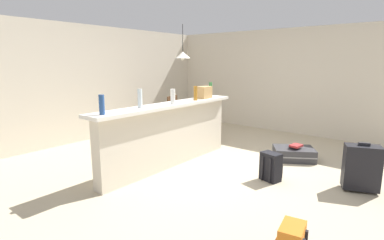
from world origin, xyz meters
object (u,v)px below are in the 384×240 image
(dining_chair_far_side, at_px, (169,113))
(book_stack, at_px, (295,146))
(dining_table, at_px, (184,110))
(bottle_blue, at_px, (102,105))
(bottle_clear, at_px, (140,98))
(bottle_amber, at_px, (195,93))
(suitcase_flat_charcoal, at_px, (294,154))
(bottle_green, at_px, (211,89))
(backpack_black, at_px, (271,167))
(dining_chair_near_partition, at_px, (201,119))
(bottle_white, at_px, (173,97))
(suitcase_upright_black, at_px, (362,167))
(pendant_lamp, at_px, (183,55))
(grocery_bag, at_px, (204,92))

(dining_chair_far_side, relative_size, book_stack, 2.93)
(dining_table, bearing_deg, bottle_blue, -159.84)
(bottle_clear, bearing_deg, bottle_amber, -4.22)
(bottle_amber, xyz_separation_m, dining_table, (0.96, 1.08, -0.53))
(suitcase_flat_charcoal, bearing_deg, bottle_green, 101.19)
(bottle_green, distance_m, backpack_black, 2.11)
(backpack_black, bearing_deg, dining_chair_near_partition, 63.21)
(dining_table, bearing_deg, book_stack, -89.00)
(dining_chair_far_side, distance_m, suitcase_flat_charcoal, 3.07)
(suitcase_flat_charcoal, bearing_deg, bottle_white, 138.38)
(bottle_green, xyz_separation_m, suitcase_upright_black, (-0.40, -2.76, -0.86))
(bottle_clear, xyz_separation_m, dining_chair_far_side, (2.21, 1.51, -0.67))
(backpack_black, bearing_deg, pendant_lamp, 67.97)
(bottle_green, bearing_deg, bottle_blue, -177.36)
(bottle_white, relative_size, book_stack, 0.77)
(dining_chair_far_side, bearing_deg, dining_chair_near_partition, -94.91)
(bottle_amber, height_order, pendant_lamp, pendant_lamp)
(pendant_lamp, bearing_deg, backpack_black, -112.03)
(grocery_bag, relative_size, suitcase_flat_charcoal, 0.30)
(bottle_clear, bearing_deg, dining_table, 24.80)
(grocery_bag, bearing_deg, bottle_clear, 178.91)
(bottle_blue, relative_size, suitcase_flat_charcoal, 0.29)
(bottle_green, relative_size, backpack_black, 0.65)
(bottle_clear, bearing_deg, suitcase_flat_charcoal, -34.77)
(dining_table, bearing_deg, backpack_black, -112.76)
(dining_chair_far_side, relative_size, suitcase_upright_black, 1.39)
(dining_chair_near_partition, xyz_separation_m, suitcase_flat_charcoal, (0.07, -2.02, -0.41))
(bottle_amber, distance_m, suitcase_flat_charcoal, 2.05)
(bottle_white, relative_size, bottle_green, 0.89)
(bottle_amber, relative_size, dining_table, 0.23)
(bottle_green, height_order, grocery_bag, bottle_green)
(suitcase_upright_black, bearing_deg, dining_table, 79.67)
(bottle_amber, distance_m, backpack_black, 1.80)
(suitcase_upright_black, bearing_deg, suitcase_flat_charcoal, 58.53)
(bottle_amber, bearing_deg, dining_table, 48.55)
(bottle_green, xyz_separation_m, book_stack, (0.32, -1.62, -0.93))
(bottle_green, distance_m, book_stack, 1.90)
(dining_chair_near_partition, xyz_separation_m, dining_chair_far_side, (0.09, 1.02, 0.00))
(bottle_clear, relative_size, dining_chair_far_side, 0.30)
(bottle_clear, height_order, pendant_lamp, pendant_lamp)
(bottle_white, relative_size, backpack_black, 0.58)
(book_stack, bearing_deg, grocery_bag, 113.52)
(bottle_green, relative_size, suitcase_flat_charcoal, 0.31)
(book_stack, bearing_deg, dining_chair_far_side, 89.77)
(backpack_black, bearing_deg, bottle_green, 64.04)
(grocery_bag, bearing_deg, suitcase_flat_charcoal, -66.26)
(book_stack, bearing_deg, pendant_lamp, 92.02)
(bottle_green, bearing_deg, bottle_amber, -166.69)
(bottle_clear, xyz_separation_m, dining_table, (2.15, 1.00, -0.54))
(bottle_blue, height_order, bottle_white, bottle_blue)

